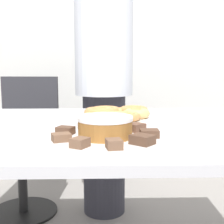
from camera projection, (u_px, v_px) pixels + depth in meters
The scene contains 25 objects.
wall_back at pixel (100, 27), 2.67m from camera, with size 8.00×0.05×2.60m.
table at pixel (98, 146), 1.19m from camera, with size 1.60×0.97×0.74m.
person_standing at pixel (104, 88), 1.99m from camera, with size 0.37×0.37×1.58m.
office_chair_left at pixel (24, 148), 2.07m from camera, with size 0.48×0.48×0.90m.
plate_cake at pixel (105, 139), 0.94m from camera, with size 0.37×0.37×0.01m.
plate_donuts at pixel (117, 119), 1.30m from camera, with size 0.33×0.33×0.01m.
frosted_cake at pixel (105, 127), 0.93m from camera, with size 0.17×0.17×0.06m.
lamington_0 at pixel (86, 127), 1.05m from camera, with size 0.06×0.06×0.02m.
lamington_1 at pixel (65, 130), 0.98m from camera, with size 0.06×0.06×0.02m.
lamington_2 at pixel (61, 137), 0.89m from camera, with size 0.06×0.06×0.02m.
lamington_3 at pixel (80, 143), 0.82m from camera, with size 0.06×0.06×0.02m.
lamington_4 at pixel (114, 144), 0.81m from camera, with size 0.05×0.05×0.02m.
lamington_5 at pixel (142, 140), 0.85m from camera, with size 0.08×0.08×0.03m.
lamington_6 at pixel (149, 133), 0.94m from camera, with size 0.06×0.05×0.02m.
lamington_7 at pixel (136, 127), 1.02m from camera, with size 0.07×0.07×0.03m.
lamington_8 at pixel (112, 125), 1.07m from camera, with size 0.05×0.06×0.02m.
donut_0 at pixel (117, 114), 1.30m from camera, with size 0.12×0.12×0.03m.
donut_1 at pixel (134, 111), 1.36m from camera, with size 0.13×0.13×0.04m.
donut_2 at pixel (120, 112), 1.37m from camera, with size 0.11×0.11×0.03m.
donut_3 at pixel (106, 111), 1.36m from camera, with size 0.13×0.13×0.04m.
donut_4 at pixel (99, 112), 1.31m from camera, with size 0.13×0.13×0.04m.
donut_5 at pixel (95, 117), 1.24m from camera, with size 0.10×0.10×0.03m.
donut_6 at pixel (111, 117), 1.21m from camera, with size 0.12×0.12×0.04m.
donut_7 at pixel (127, 116), 1.23m from camera, with size 0.11×0.11×0.03m.
donut_8 at pixel (137, 113), 1.29m from camera, with size 0.11×0.11×0.04m.
Camera 1 is at (0.02, -1.16, 0.96)m, focal length 50.00 mm.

